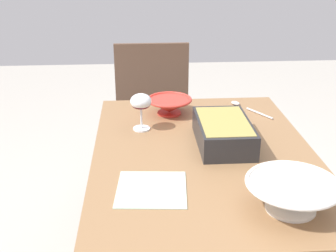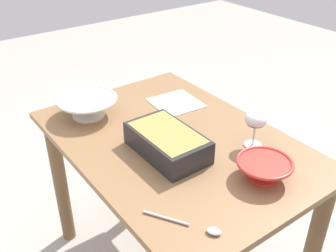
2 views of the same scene
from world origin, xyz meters
name	(u,v)px [view 1 (image 1 of 2)]	position (x,y,z in m)	size (l,w,h in m)	color
dining_table	(203,188)	(0.00, 0.00, 0.60)	(1.11, 0.77, 0.74)	olive
chair	(153,120)	(-0.92, -0.15, 0.49)	(0.45, 0.44, 0.90)	#595959
wine_glass	(141,104)	(-0.21, -0.22, 0.85)	(0.08, 0.08, 0.15)	white
casserole_dish	(223,131)	(-0.06, 0.08, 0.79)	(0.31, 0.19, 0.09)	#262628
mixing_bowl	(169,105)	(-0.37, -0.10, 0.78)	(0.19, 0.19, 0.07)	red
small_bowl	(292,194)	(0.37, 0.19, 0.79)	(0.26, 0.26, 0.09)	white
serving_spoon	(243,106)	(-0.42, 0.23, 0.75)	(0.22, 0.14, 0.01)	silver
napkin	(152,189)	(0.24, -0.19, 0.74)	(0.21, 0.21, 0.00)	#B2CCB7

